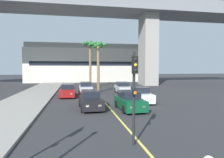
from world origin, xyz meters
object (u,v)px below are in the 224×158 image
at_px(car_queue_front, 91,100).
at_px(car_queue_second, 68,91).
at_px(car_queue_third, 140,95).
at_px(palm_tree_near_median, 90,50).
at_px(car_queue_fifth, 86,88).
at_px(car_queue_sixth, 123,88).
at_px(palm_tree_mid_median, 98,53).
at_px(traffic_light_median_near, 134,85).
at_px(car_queue_fourth, 129,101).

distance_m(car_queue_front, car_queue_second, 7.80).
height_order(car_queue_third, palm_tree_near_median, palm_tree_near_median).
height_order(car_queue_fifth, car_queue_sixth, same).
distance_m(car_queue_fifth, palm_tree_mid_median, 5.32).
xyz_separation_m(car_queue_second, car_queue_third, (7.36, -5.26, 0.00)).
height_order(car_queue_sixth, traffic_light_median_near, traffic_light_median_near).
bearing_deg(palm_tree_mid_median, traffic_light_median_near, -91.98).
bearing_deg(car_queue_third, palm_tree_mid_median, 109.41).
bearing_deg(traffic_light_median_near, car_queue_fifth, 93.49).
bearing_deg(palm_tree_near_median, car_queue_second, -108.69).
xyz_separation_m(car_queue_front, car_queue_fourth, (3.15, -1.05, 0.00)).
bearing_deg(palm_tree_mid_median, car_queue_second, -137.08).
distance_m(car_queue_front, car_queue_third, 5.65).
bearing_deg(palm_tree_near_median, car_queue_fourth, -84.51).
relative_size(traffic_light_median_near, palm_tree_mid_median, 0.58).
distance_m(car_queue_fifth, traffic_light_median_near, 19.23).
xyz_separation_m(car_queue_third, car_queue_fifth, (-5.06, 8.41, 0.00)).
distance_m(car_queue_front, palm_tree_near_median, 18.86).
relative_size(car_queue_second, car_queue_third, 0.99).
xyz_separation_m(car_queue_fifth, palm_tree_mid_median, (1.85, 0.71, 4.93)).
bearing_deg(traffic_light_median_near, car_queue_fourth, 75.92).
relative_size(car_queue_second, palm_tree_near_median, 0.51).
height_order(car_queue_third, palm_tree_mid_median, palm_tree_mid_median).
bearing_deg(car_queue_second, car_queue_front, -73.79).
relative_size(car_queue_third, car_queue_fifth, 1.01).
distance_m(car_queue_fourth, palm_tree_mid_median, 13.40).
bearing_deg(car_queue_fifth, car_queue_third, -58.94).
xyz_separation_m(car_queue_front, car_queue_sixth, (5.19, 9.86, 0.00)).
height_order(car_queue_front, car_queue_fifth, same).
relative_size(car_queue_second, car_queue_fifth, 1.00).
xyz_separation_m(car_queue_second, car_queue_fourth, (5.32, -8.54, 0.00)).
height_order(car_queue_fourth, car_queue_sixth, same).
relative_size(car_queue_third, palm_tree_near_median, 0.51).
height_order(car_queue_third, car_queue_fourth, same).
bearing_deg(car_queue_second, car_queue_sixth, 17.84).
relative_size(car_queue_third, car_queue_sixth, 1.00).
height_order(traffic_light_median_near, palm_tree_mid_median, palm_tree_mid_median).
bearing_deg(traffic_light_median_near, palm_tree_near_median, 89.92).
distance_m(palm_tree_near_median, palm_tree_mid_median, 6.61).
bearing_deg(palm_tree_mid_median, car_queue_front, -99.86).
distance_m(car_queue_front, car_queue_sixth, 11.15).
bearing_deg(car_queue_second, palm_tree_mid_median, 42.92).
bearing_deg(car_queue_second, car_queue_fourth, -58.07).
bearing_deg(car_queue_sixth, palm_tree_mid_median, 155.19).
bearing_deg(car_queue_fourth, traffic_light_median_near, -104.08).
xyz_separation_m(car_queue_second, car_queue_fifth, (2.30, 3.15, 0.00)).
height_order(car_queue_front, car_queue_sixth, same).
xyz_separation_m(car_queue_front, car_queue_third, (5.19, 2.23, 0.00)).
height_order(car_queue_front, car_queue_fourth, same).
height_order(car_queue_third, traffic_light_median_near, traffic_light_median_near).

